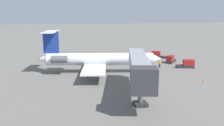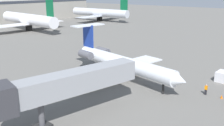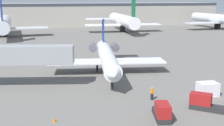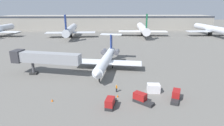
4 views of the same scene
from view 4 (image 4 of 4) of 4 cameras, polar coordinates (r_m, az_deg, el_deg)
name	(u,v)px [view 4 (image 4 of 4)]	position (r m, az deg, el deg)	size (l,w,h in m)	color
ground_plane	(110,72)	(51.67, -0.73, -2.65)	(400.00, 400.00, 0.10)	#66635E
regional_jet	(107,59)	(52.86, -1.70, 1.34)	(20.46, 26.32, 8.80)	silver
jet_bridge	(42,58)	(51.08, -20.86, 1.54)	(18.79, 7.12, 6.39)	gray
ground_crew_marshaller	(117,88)	(39.43, 1.42, -7.79)	(0.31, 0.43, 1.69)	black
baggage_tug_lead	(176,96)	(38.38, 19.15, -9.59)	(2.99, 4.21, 1.90)	#262628
baggage_tug_trailing	(110,103)	(33.95, -0.51, -12.24)	(2.34, 4.22, 1.90)	#262628
baggage_tug_spare	(141,99)	(35.76, 9.10, -10.84)	(3.92, 3.70, 1.90)	#262628
cargo_container_uld	(154,88)	(40.34, 12.73, -7.60)	(2.73, 2.09, 1.77)	silver
traffic_cone_near	(118,96)	(37.59, 1.75, -10.11)	(0.36, 0.36, 0.55)	orange
traffic_cone_mid	(52,100)	(37.80, -18.03, -10.86)	(0.36, 0.36, 0.55)	orange
terminal_building	(107,22)	(145.50, -1.44, 12.42)	(155.30, 20.72, 10.51)	#9E998E
parked_airliner_west_mid	(70,30)	(110.24, -12.72, 9.96)	(28.47, 33.76, 13.45)	silver
parked_airliner_centre	(143,29)	(114.24, 9.49, 10.44)	(29.41, 34.79, 13.64)	white
parked_airliner_east_mid	(211,29)	(128.23, 28.29, 9.29)	(28.83, 34.20, 13.28)	silver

